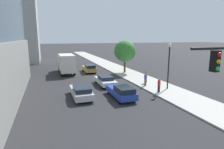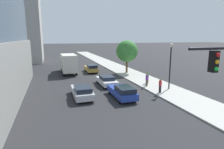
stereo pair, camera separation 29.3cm
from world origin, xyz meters
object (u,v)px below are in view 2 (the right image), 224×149
object	(u,v)px
street_lamp	(171,59)
car_gold	(91,68)
box_truck	(68,63)
street_tree	(127,51)
pedestrian_purple_shirt	(147,80)
car_white	(107,80)
car_blue	(122,92)
pedestrian_green_shirt	(148,77)
pedestrian_red_shirt	(160,86)
car_silver	(82,91)
construction_building	(15,13)

from	to	relation	value
street_lamp	car_gold	size ratio (longest dim) A/B	1.20
car_gold	box_truck	xyz separation A→B (m)	(-4.05, 0.36, 1.14)
street_lamp	box_truck	world-z (taller)	street_lamp
street_tree	box_truck	xyz separation A→B (m)	(-9.93, 3.29, -2.06)
street_lamp	pedestrian_purple_shirt	size ratio (longest dim) A/B	3.34
car_white	street_tree	bearing A→B (deg)	50.30
box_truck	car_gold	bearing A→B (deg)	-5.13
car_blue	pedestrian_green_shirt	xyz separation A→B (m)	(5.50, 4.58, 0.28)
street_tree	street_lamp	bearing A→B (deg)	-86.39
pedestrian_red_shirt	pedestrian_purple_shirt	bearing A→B (deg)	89.82
car_silver	box_truck	bearing A→B (deg)	90.00
street_tree	car_blue	xyz separation A→B (m)	(-5.88, -12.92, -3.25)
car_gold	pedestrian_purple_shirt	xyz separation A→B (m)	(4.70, -12.54, 0.23)
construction_building	box_truck	size ratio (longest dim) A/B	4.15
car_silver	pedestrian_green_shirt	world-z (taller)	pedestrian_green_shirt
pedestrian_purple_shirt	pedestrian_green_shirt	world-z (taller)	pedestrian_green_shirt
car_white	box_truck	distance (m)	11.20
car_gold	car_blue	xyz separation A→B (m)	(-0.00, -15.85, -0.05)
construction_building	pedestrian_purple_shirt	distance (m)	41.07
car_silver	pedestrian_red_shirt	size ratio (longest dim) A/B	2.95
street_lamp	pedestrian_green_shirt	distance (m)	4.53
construction_building	street_lamp	size ratio (longest dim) A/B	5.63
car_gold	pedestrian_green_shirt	xyz separation A→B (m)	(5.50, -11.27, 0.23)
car_silver	pedestrian_purple_shirt	size ratio (longest dim) A/B	2.87
construction_building	box_truck	bearing A→B (deg)	-62.61
street_lamp	car_gold	world-z (taller)	street_lamp
car_blue	pedestrian_red_shirt	world-z (taller)	pedestrian_red_shirt
car_silver	box_truck	distance (m)	14.71
street_tree	pedestrian_purple_shirt	size ratio (longest dim) A/B	3.46
pedestrian_green_shirt	car_white	bearing A→B (deg)	167.03
car_gold	car_silver	xyz separation A→B (m)	(-4.05, -14.30, -0.08)
construction_building	pedestrian_red_shirt	distance (m)	43.73
car_white	car_silver	world-z (taller)	car_silver
street_tree	box_truck	distance (m)	10.66
street_lamp	car_silver	world-z (taller)	street_lamp
car_blue	street_tree	bearing A→B (deg)	65.54
construction_building	street_tree	distance (m)	33.33
car_white	car_silver	xyz separation A→B (m)	(-4.05, -4.30, 0.01)
car_blue	car_white	bearing A→B (deg)	90.00
car_white	car_gold	bearing A→B (deg)	90.00
street_lamp	car_silver	xyz separation A→B (m)	(-10.67, 0.35, -3.12)
car_gold	box_truck	bearing A→B (deg)	174.87
car_gold	pedestrian_green_shirt	distance (m)	12.54
street_lamp	street_tree	world-z (taller)	street_tree
car_gold	pedestrian_green_shirt	size ratio (longest dim) A/B	2.77
construction_building	car_blue	xyz separation A→B (m)	(15.04, -37.43, -11.80)
car_blue	car_white	world-z (taller)	car_blue
street_tree	car_silver	bearing A→B (deg)	-131.10
pedestrian_purple_shirt	pedestrian_red_shirt	bearing A→B (deg)	-90.18
car_gold	pedestrian_red_shirt	distance (m)	16.38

